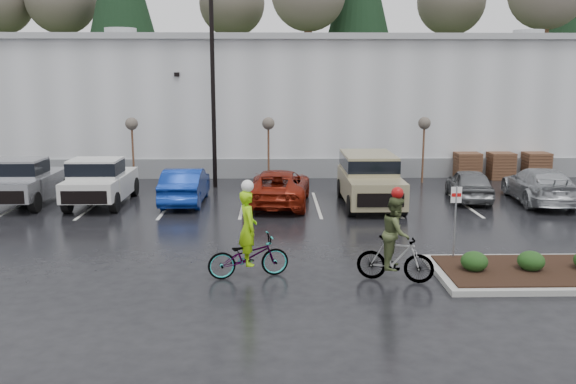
{
  "coord_description": "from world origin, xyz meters",
  "views": [
    {
      "loc": [
        -1.22,
        -16.16,
        5.24
      ],
      "look_at": [
        -0.76,
        4.06,
        1.3
      ],
      "focal_mm": 38.0,
      "sensor_mm": 36.0,
      "label": 1
    }
  ],
  "objects_px": {
    "car_red": "(278,187)",
    "car_far_silver": "(539,185)",
    "pickup_silver": "(28,179)",
    "car_grey": "(469,184)",
    "sapling_west": "(132,127)",
    "fire_lane_sign": "(455,214)",
    "pickup_white": "(103,179)",
    "pallet_stack_b": "(500,166)",
    "pallet_stack_c": "(536,165)",
    "lamppost": "(212,64)",
    "suv_tan": "(370,181)",
    "sapling_east": "(424,127)",
    "cyclist_olive": "(395,248)",
    "sapling_mid": "(268,127)",
    "car_blue": "(185,185)",
    "cyclist_hivis": "(248,248)",
    "pallet_stack_a": "(467,166)"
  },
  "relations": [
    {
      "from": "lamppost",
      "to": "suv_tan",
      "type": "height_order",
      "value": "lamppost"
    },
    {
      "from": "pallet_stack_a",
      "to": "pallet_stack_c",
      "type": "relative_size",
      "value": 1.0
    },
    {
      "from": "pallet_stack_a",
      "to": "pallet_stack_b",
      "type": "xyz_separation_m",
      "value": [
        1.7,
        0.0,
        0.0
      ]
    },
    {
      "from": "pickup_white",
      "to": "car_red",
      "type": "relative_size",
      "value": 1.01
    },
    {
      "from": "car_blue",
      "to": "suv_tan",
      "type": "distance_m",
      "value": 7.53
    },
    {
      "from": "sapling_mid",
      "to": "suv_tan",
      "type": "xyz_separation_m",
      "value": [
        4.11,
        -5.24,
        -1.7
      ]
    },
    {
      "from": "fire_lane_sign",
      "to": "car_far_silver",
      "type": "height_order",
      "value": "fire_lane_sign"
    },
    {
      "from": "sapling_west",
      "to": "sapling_east",
      "type": "height_order",
      "value": "same"
    },
    {
      "from": "cyclist_hivis",
      "to": "cyclist_olive",
      "type": "bearing_deg",
      "value": -109.66
    },
    {
      "from": "pickup_silver",
      "to": "cyclist_olive",
      "type": "xyz_separation_m",
      "value": [
        13.15,
        -9.93,
        -0.09
      ]
    },
    {
      "from": "sapling_west",
      "to": "fire_lane_sign",
      "type": "relative_size",
      "value": 1.45
    },
    {
      "from": "car_red",
      "to": "car_far_silver",
      "type": "bearing_deg",
      "value": -173.83
    },
    {
      "from": "sapling_mid",
      "to": "pallet_stack_b",
      "type": "height_order",
      "value": "sapling_mid"
    },
    {
      "from": "sapling_mid",
      "to": "pallet_stack_a",
      "type": "distance_m",
      "value": 10.26
    },
    {
      "from": "pallet_stack_a",
      "to": "cyclist_olive",
      "type": "height_order",
      "value": "cyclist_olive"
    },
    {
      "from": "pallet_stack_b",
      "to": "pallet_stack_c",
      "type": "xyz_separation_m",
      "value": [
        1.8,
        0.0,
        0.0
      ]
    },
    {
      "from": "sapling_west",
      "to": "fire_lane_sign",
      "type": "height_order",
      "value": "sapling_west"
    },
    {
      "from": "sapling_east",
      "to": "cyclist_olive",
      "type": "relative_size",
      "value": 1.3
    },
    {
      "from": "lamppost",
      "to": "sapling_west",
      "type": "xyz_separation_m",
      "value": [
        -4.0,
        1.0,
        -2.96
      ]
    },
    {
      "from": "pallet_stack_c",
      "to": "pallet_stack_b",
      "type": "bearing_deg",
      "value": 180.0
    },
    {
      "from": "pallet_stack_c",
      "to": "pallet_stack_a",
      "type": "bearing_deg",
      "value": 180.0
    },
    {
      "from": "sapling_east",
      "to": "car_grey",
      "type": "distance_m",
      "value": 4.75
    },
    {
      "from": "pickup_silver",
      "to": "car_grey",
      "type": "xyz_separation_m",
      "value": [
        18.27,
        0.2,
        -0.31
      ]
    },
    {
      "from": "pickup_silver",
      "to": "pickup_white",
      "type": "bearing_deg",
      "value": -1.25
    },
    {
      "from": "sapling_mid",
      "to": "car_blue",
      "type": "bearing_deg",
      "value": -126.8
    },
    {
      "from": "sapling_west",
      "to": "car_grey",
      "type": "xyz_separation_m",
      "value": [
        14.97,
        -4.17,
        -2.06
      ]
    },
    {
      "from": "pallet_stack_b",
      "to": "sapling_east",
      "type": "bearing_deg",
      "value": -166.61
    },
    {
      "from": "lamppost",
      "to": "sapling_east",
      "type": "bearing_deg",
      "value": 5.71
    },
    {
      "from": "cyclist_hivis",
      "to": "pallet_stack_b",
      "type": "bearing_deg",
      "value": -52.53
    },
    {
      "from": "sapling_west",
      "to": "pickup_white",
      "type": "height_order",
      "value": "sapling_west"
    },
    {
      "from": "sapling_mid",
      "to": "cyclist_olive",
      "type": "relative_size",
      "value": 1.3
    },
    {
      "from": "pickup_silver",
      "to": "sapling_west",
      "type": "bearing_deg",
      "value": 52.95
    },
    {
      "from": "sapling_east",
      "to": "car_far_silver",
      "type": "bearing_deg",
      "value": -52.28
    },
    {
      "from": "lamppost",
      "to": "sapling_mid",
      "type": "xyz_separation_m",
      "value": [
        2.5,
        1.0,
        -2.96
      ]
    },
    {
      "from": "lamppost",
      "to": "pallet_stack_b",
      "type": "relative_size",
      "value": 6.83
    },
    {
      "from": "cyclist_olive",
      "to": "car_grey",
      "type": "bearing_deg",
      "value": -9.57
    },
    {
      "from": "fire_lane_sign",
      "to": "pickup_white",
      "type": "bearing_deg",
      "value": 145.23
    },
    {
      "from": "fire_lane_sign",
      "to": "lamppost",
      "type": "bearing_deg",
      "value": 123.46
    },
    {
      "from": "sapling_east",
      "to": "car_red",
      "type": "height_order",
      "value": "sapling_east"
    },
    {
      "from": "lamppost",
      "to": "car_far_silver",
      "type": "bearing_deg",
      "value": -15.39
    },
    {
      "from": "pallet_stack_c",
      "to": "car_grey",
      "type": "height_order",
      "value": "pallet_stack_c"
    },
    {
      "from": "pickup_silver",
      "to": "car_grey",
      "type": "distance_m",
      "value": 18.27
    },
    {
      "from": "pallet_stack_a",
      "to": "lamppost",
      "type": "bearing_deg",
      "value": -170.91
    },
    {
      "from": "suv_tan",
      "to": "car_far_silver",
      "type": "xyz_separation_m",
      "value": [
        7.08,
        0.47,
        -0.31
      ]
    },
    {
      "from": "cyclist_olive",
      "to": "car_blue",
      "type": "bearing_deg",
      "value": 51.79
    },
    {
      "from": "sapling_east",
      "to": "car_far_silver",
      "type": "relative_size",
      "value": 0.64
    },
    {
      "from": "suv_tan",
      "to": "pickup_white",
      "type": "bearing_deg",
      "value": 175.8
    },
    {
      "from": "sapling_west",
      "to": "sapling_east",
      "type": "distance_m",
      "value": 14.0
    },
    {
      "from": "car_grey",
      "to": "pickup_white",
      "type": "bearing_deg",
      "value": 8.7
    },
    {
      "from": "sapling_west",
      "to": "cyclist_hivis",
      "type": "height_order",
      "value": "sapling_west"
    }
  ]
}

